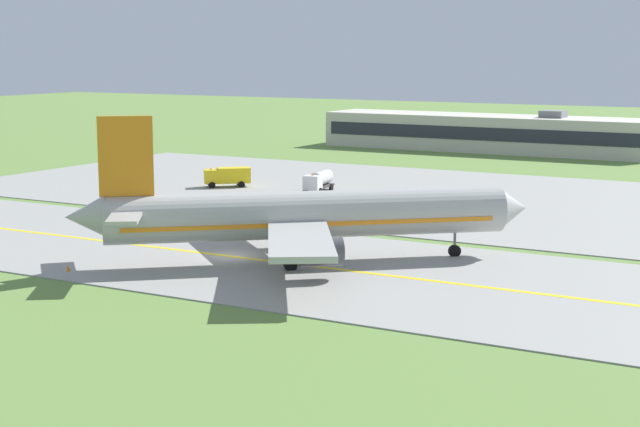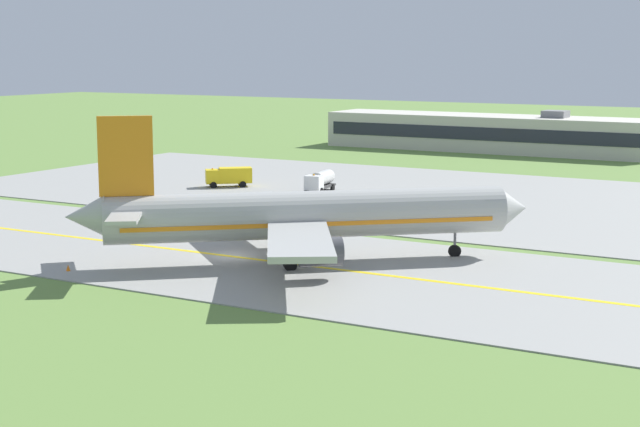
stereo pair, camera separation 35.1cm
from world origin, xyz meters
TOP-DOWN VIEW (x-y plane):
  - ground_plane at (0.00, 0.00)m, footprint 500.00×500.00m
  - taxiway_strip at (0.00, 0.00)m, footprint 240.00×28.00m
  - apron_pad at (10.00, 42.00)m, footprint 140.00×52.00m
  - taxiway_centreline at (0.00, 0.00)m, footprint 220.00×0.60m
  - airplane_lead at (6.73, 0.98)m, footprint 32.74×29.60m
  - service_truck_baggage at (-13.09, 38.79)m, footprint 3.00×6.23m
  - service_truck_fuel at (-25.81, 36.96)m, footprint 5.90×5.44m
  - terminal_building at (-12.79, 99.51)m, footprint 59.35×11.96m
  - traffic_cone_near_edge at (-8.24, -11.38)m, footprint 0.44×0.44m

SIDE VIEW (x-z plane):
  - ground_plane at x=0.00m, z-range 0.00..0.00m
  - taxiway_strip at x=0.00m, z-range 0.00..0.10m
  - apron_pad at x=10.00m, z-range 0.00..0.10m
  - taxiway_centreline at x=0.00m, z-range 0.10..0.11m
  - traffic_cone_near_edge at x=-8.24m, z-range 0.00..0.60m
  - service_truck_fuel at x=-25.81m, z-range 0.23..2.83m
  - service_truck_baggage at x=-13.09m, z-range 0.21..2.86m
  - terminal_building at x=-12.79m, z-range -0.58..6.95m
  - airplane_lead at x=6.73m, z-range -2.22..10.48m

